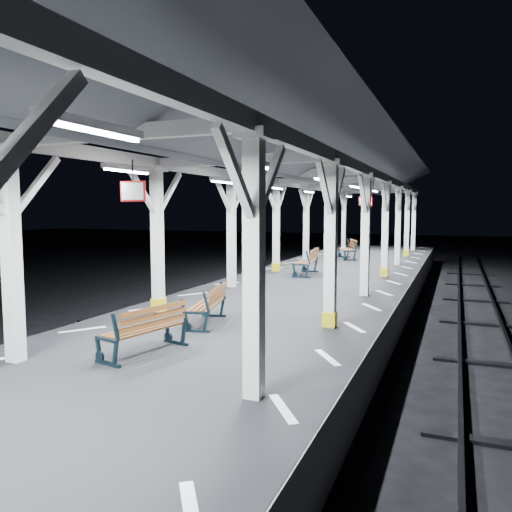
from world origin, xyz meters
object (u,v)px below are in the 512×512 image
Objects in this scene: bench_mid at (210,304)px; bench_far at (309,261)px; bench_near at (148,328)px; bench_extra at (349,249)px.

bench_mid is 8.18m from bench_far.
bench_near is 0.89× the size of bench_extra.
bench_extra is (0.18, 6.28, -0.02)m from bench_far.
bench_mid is at bearing -93.99° from bench_far.
bench_far is at bearing -113.52° from bench_extra.
bench_near is 16.75m from bench_extra.
bench_near is at bearing -94.08° from bench_far.
bench_mid is 0.85× the size of bench_far.
bench_far is (-0.25, 8.17, 0.08)m from bench_mid.
bench_near is 1.04× the size of bench_mid.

